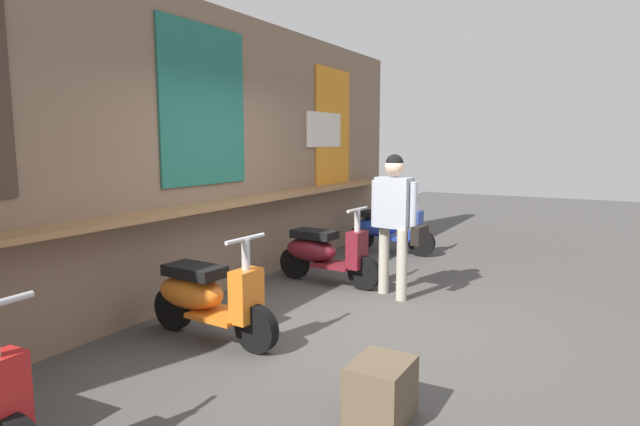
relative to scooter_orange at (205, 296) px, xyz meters
The scene contains 7 objects.
ground_plane 1.57m from the scooter_orange, 45.31° to the right, with size 26.45×26.45×0.00m, color #474442.
market_stall_facade 1.87m from the scooter_orange, 41.10° to the left, with size 9.45×0.61×3.22m.
scooter_orange is the anchor object (origin of this frame).
scooter_maroon 2.13m from the scooter_orange, ahead, with size 0.47×1.40×0.97m.
scooter_blue 4.18m from the scooter_orange, ahead, with size 0.46×1.40×0.97m.
shopper_with_handbag 2.31m from the scooter_orange, 26.15° to the right, with size 0.29×0.65×1.60m.
merchandise_crate 1.98m from the scooter_orange, 105.40° to the right, with size 0.43×0.34×0.39m, color brown.
Camera 1 is at (-4.47, -2.01, 1.74)m, focal length 29.42 mm.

